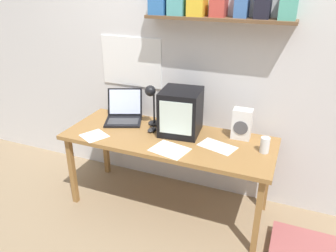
{
  "coord_description": "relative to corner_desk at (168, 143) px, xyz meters",
  "views": [
    {
      "loc": [
        0.93,
        -2.26,
        1.92
      ],
      "look_at": [
        0.0,
        0.0,
        0.8
      ],
      "focal_mm": 35.0,
      "sensor_mm": 36.0,
      "label": 1
    }
  ],
  "objects": [
    {
      "name": "juice_glass",
      "position": [
        0.78,
        0.04,
        0.11
      ],
      "size": [
        0.07,
        0.07,
        0.12
      ],
      "color": "white",
      "rests_on": "corner_desk"
    },
    {
      "name": "ground_plane",
      "position": [
        0.0,
        0.0,
        -0.64
      ],
      "size": [
        12.0,
        12.0,
        0.0
      ],
      "primitive_type": "plane",
      "color": "#90785A"
    },
    {
      "name": "corner_desk",
      "position": [
        0.0,
        0.0,
        0.0
      ],
      "size": [
        1.76,
        0.68,
        0.7
      ],
      "color": "olive",
      "rests_on": "ground_plane"
    },
    {
      "name": "laptop",
      "position": [
        -0.52,
        0.19,
        0.12
      ],
      "size": [
        0.43,
        0.44,
        0.26
      ],
      "rotation": [
        0.0,
        0.0,
        0.39
      ],
      "color": "black",
      "rests_on": "corner_desk"
    },
    {
      "name": "back_wall",
      "position": [
        0.01,
        0.44,
        0.67
      ],
      "size": [
        5.6,
        0.24,
        2.6
      ],
      "color": "silver",
      "rests_on": "ground_plane"
    },
    {
      "name": "desk_lamp",
      "position": [
        -0.22,
        0.15,
        0.33
      ],
      "size": [
        0.11,
        0.16,
        0.38
      ],
      "rotation": [
        0.0,
        0.0,
        -0.11
      ],
      "color": "black",
      "rests_on": "corner_desk"
    },
    {
      "name": "loose_paper_near_laptop",
      "position": [
        0.42,
        -0.01,
        0.06
      ],
      "size": [
        0.32,
        0.24,
        0.0
      ],
      "rotation": [
        0.0,
        0.0,
        -0.29
      ],
      "color": "white",
      "rests_on": "corner_desk"
    },
    {
      "name": "printed_handout",
      "position": [
        0.1,
        -0.2,
        0.06
      ],
      "size": [
        0.31,
        0.27,
        0.0
      ],
      "rotation": [
        0.0,
        0.0,
        -0.21
      ],
      "color": "white",
      "rests_on": "corner_desk"
    },
    {
      "name": "crt_monitor",
      "position": [
        0.06,
        0.12,
        0.25
      ],
      "size": [
        0.35,
        0.37,
        0.38
      ],
      "rotation": [
        0.0,
        0.0,
        0.1
      ],
      "color": "black",
      "rests_on": "corner_desk"
    },
    {
      "name": "computer_mouse",
      "position": [
        -0.17,
        0.05,
        0.07
      ],
      "size": [
        0.08,
        0.11,
        0.03
      ],
      "rotation": [
        0.0,
        0.0,
        -0.16
      ],
      "color": "#232326",
      "rests_on": "corner_desk"
    },
    {
      "name": "space_heater",
      "position": [
        0.56,
        0.21,
        0.18
      ],
      "size": [
        0.16,
        0.11,
        0.25
      ],
      "rotation": [
        0.0,
        0.0,
        0.03
      ],
      "color": "white",
      "rests_on": "corner_desk"
    },
    {
      "name": "open_notebook",
      "position": [
        -0.58,
        -0.22,
        0.06
      ],
      "size": [
        0.26,
        0.26,
        0.0
      ],
      "rotation": [
        0.0,
        0.0,
        -0.48
      ],
      "color": "white",
      "rests_on": "corner_desk"
    }
  ]
}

